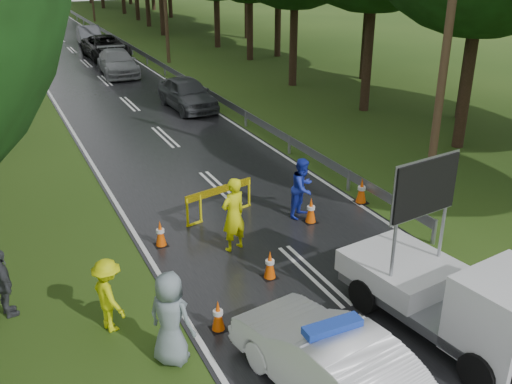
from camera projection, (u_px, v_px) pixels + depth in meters
ground at (313, 275)px, 13.74m from camera, size 160.00×160.00×0.00m
road at (86, 64)px, 38.61m from camera, size 7.00×140.00×0.02m
guardrail at (140, 52)px, 39.58m from camera, size 0.12×60.06×0.70m
utility_pole_near at (448, 36)px, 15.45m from camera, size 1.40×0.24×10.00m
police_sedan at (330, 364)px, 9.77m from camera, size 2.19×4.44×1.54m
work_truck at (458, 297)px, 11.20m from camera, size 2.49×4.58×3.48m
barrier at (219, 194)px, 16.46m from camera, size 2.24×0.59×0.95m
officer at (233, 215)px, 14.52m from camera, size 0.84×0.67×2.00m
civilian at (303, 188)px, 16.43m from camera, size 1.09×1.03×1.78m
bystander_left at (109, 295)px, 11.52m from camera, size 0.85×1.16×1.61m
bystander_mid at (3, 283)px, 11.95m from camera, size 0.57×0.98×1.57m
bystander_right at (170, 319)px, 10.54m from camera, size 1.06×1.10×1.91m
queue_car_first at (187, 93)px, 27.55m from camera, size 1.97×4.56×1.53m
queue_car_second at (118, 63)px, 35.01m from camera, size 2.41×5.23×1.48m
queue_car_third at (106, 47)px, 40.18m from camera, size 2.75×5.70×1.56m
queue_car_fourth at (90, 36)px, 45.15m from camera, size 1.96×4.80×1.55m
cone_near_left at (218, 316)px, 11.64m from camera, size 0.34×0.34×0.71m
cone_center at (270, 265)px, 13.48m from camera, size 0.35×0.35×0.74m
cone_far at (311, 211)px, 16.22m from camera, size 0.37×0.37×0.78m
cone_left_mid at (160, 234)px, 14.95m from camera, size 0.35×0.35×0.74m
cone_right at (362, 191)px, 17.46m from camera, size 0.39×0.39×0.82m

